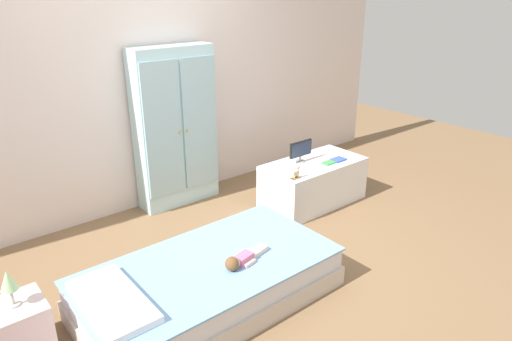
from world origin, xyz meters
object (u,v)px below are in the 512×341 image
Objects in this scene: tv_stand at (313,182)px; wardrobe at (176,128)px; bed at (209,283)px; nightstand at (20,329)px; doll at (239,260)px; tv_monitor at (301,150)px; rocking_horse_toy at (296,172)px; book_green at (329,163)px; table_lamp at (8,282)px; book_blue at (338,160)px.

wardrobe is at bearing 138.97° from tv_stand.
bed is 1.18m from nightstand.
tv_monitor is at bearing 31.70° from doll.
rocking_horse_toy is at bearing -61.03° from wardrobe.
wardrobe reaches higher than book_green.
tv_stand is at bearing 23.53° from rocking_horse_toy.
bed is 1.87m from book_green.
rocking_horse_toy is (2.40, 0.16, 0.32)m from nightstand.
wardrobe is at bearing 34.26° from nightstand.
bed is at bearing -14.95° from nightstand.
tv_monitor is (2.73, 0.44, 0.39)m from nightstand.
nightstand is at bearing -170.89° from tv_monitor.
tv_stand is 8.36× the size of rocking_horse_toy.
table_lamp is (-0.00, 0.00, 0.34)m from nightstand.
book_blue is (0.32, -0.21, -0.12)m from tv_monitor.
tv_monitor is 0.30m from book_green.
nightstand is 2.79m from tv_monitor.
tv_monitor reaches higher than tv_stand.
wardrobe is at bearing 72.85° from doll.
nightstand is at bearing 160.77° from doll.
book_green reaches higher than nightstand.
tv_stand reaches higher than doll.
book_green is at bearing 4.45° from table_lamp.
tv_stand is (1.69, 0.65, 0.07)m from bed.
book_green is at bearing -57.21° from tv_stand.
tv_monitor is (1.44, 0.89, 0.22)m from doll.
tv_monitor is 2.21× the size of rocking_horse_toy.
doll is 1.12× the size of nightstand.
doll is at bearing -158.90° from book_blue.
wardrobe is at bearing 66.35° from bed.
doll is 1.38m from table_lamp.
book_blue is at bearing 21.10° from doll.
wardrobe is 12.27× the size of book_green.
wardrobe is 10.35× the size of book_blue.
nightstand reaches higher than bed.
bed is at bearing -113.65° from wardrobe.
book_green is at bearing 4.45° from nightstand.
tv_stand is 0.27m from book_green.
tv_stand reaches higher than bed.
bed is 1.39m from rocking_horse_toy.
book_green is at bearing 16.68° from bed.
bed is 5.04× the size of nightstand.
bed is at bearing -155.02° from tv_monitor.
book_blue is at bearing 0.00° from book_green.
book_green is 0.14m from book_blue.
bed is 1.70× the size of tv_stand.
book_green is (0.50, 0.07, -0.05)m from rocking_horse_toy.
wardrobe reaches higher than nightstand.
book_blue reaches higher than bed.
doll is 1.73m from tv_stand.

